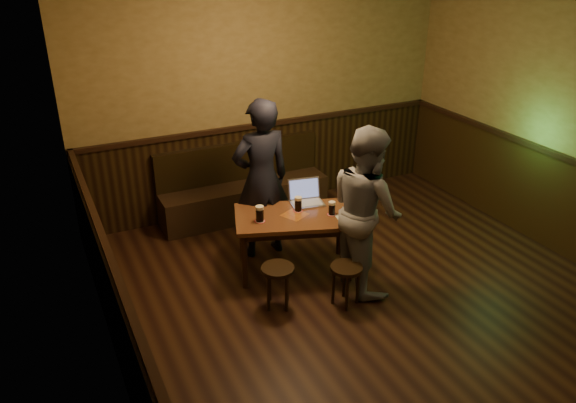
% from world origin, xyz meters
% --- Properties ---
extents(room, '(5.04, 6.04, 2.84)m').
position_xyz_m(room, '(0.00, 0.22, 1.20)').
color(room, black).
rests_on(room, ground).
extents(bench, '(2.20, 0.50, 0.95)m').
position_xyz_m(bench, '(-0.46, 2.75, 0.31)').
color(bench, black).
rests_on(bench, ground).
extents(pub_table, '(1.42, 1.09, 0.68)m').
position_xyz_m(pub_table, '(-0.46, 1.24, 0.58)').
color(pub_table, '#523117').
rests_on(pub_table, ground).
extents(stool_left, '(0.41, 0.41, 0.44)m').
position_xyz_m(stool_left, '(-0.90, 0.71, 0.35)').
color(stool_left, black).
rests_on(stool_left, ground).
extents(stool_right, '(0.42, 0.42, 0.43)m').
position_xyz_m(stool_right, '(-0.28, 0.45, 0.34)').
color(stool_right, black).
rests_on(stool_right, ground).
extents(pint_left, '(0.11, 0.11, 0.18)m').
position_xyz_m(pint_left, '(-0.85, 1.27, 0.76)').
color(pint_left, '#B8162E').
rests_on(pint_left, pub_table).
extents(pint_mid, '(0.11, 0.11, 0.16)m').
position_xyz_m(pint_mid, '(-0.38, 1.31, 0.75)').
color(pint_mid, '#B8162E').
rests_on(pint_mid, pub_table).
extents(pint_right, '(0.10, 0.10, 0.15)m').
position_xyz_m(pint_right, '(-0.10, 1.08, 0.75)').
color(pint_right, '#B8162E').
rests_on(pint_right, pub_table).
extents(laptop, '(0.40, 0.34, 0.25)m').
position_xyz_m(laptop, '(-0.21, 1.47, 0.74)').
color(laptop, silver).
rests_on(laptop, pub_table).
extents(menu, '(0.24, 0.18, 0.00)m').
position_xyz_m(menu, '(0.01, 0.96, 0.67)').
color(menu, silver).
rests_on(menu, pub_table).
extents(person_suit, '(0.67, 0.44, 1.83)m').
position_xyz_m(person_suit, '(-0.62, 1.75, 0.92)').
color(person_suit, black).
rests_on(person_suit, ground).
extents(person_grey, '(0.70, 0.88, 1.73)m').
position_xyz_m(person_grey, '(0.07, 0.70, 0.87)').
color(person_grey, gray).
rests_on(person_grey, ground).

